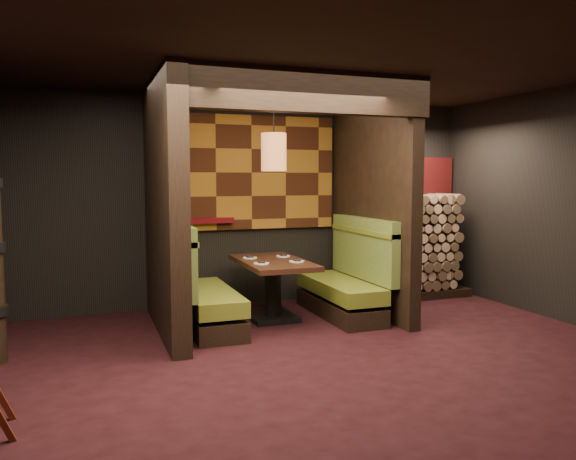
# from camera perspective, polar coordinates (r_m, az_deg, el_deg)

# --- Properties ---
(floor) EXTENTS (6.50, 5.50, 0.02)m
(floor) POSITION_cam_1_polar(r_m,az_deg,el_deg) (5.49, 4.79, -13.34)
(floor) COLOR black
(floor) RESTS_ON ground
(ceiling) EXTENTS (6.50, 5.50, 0.02)m
(ceiling) POSITION_cam_1_polar(r_m,az_deg,el_deg) (5.32, 5.03, 17.38)
(ceiling) COLOR black
(ceiling) RESTS_ON ground
(wall_back) EXTENTS (6.50, 0.02, 2.85)m
(wall_back) POSITION_cam_1_polar(r_m,az_deg,el_deg) (7.80, -3.69, 2.94)
(wall_back) COLOR black
(wall_back) RESTS_ON ground
(partition_left) EXTENTS (0.20, 2.20, 2.85)m
(partition_left) POSITION_cam_1_polar(r_m,az_deg,el_deg) (6.43, -12.47, 2.33)
(partition_left) COLOR black
(partition_left) RESTS_ON floor
(partition_right) EXTENTS (0.15, 2.10, 2.85)m
(partition_right) POSITION_cam_1_polar(r_m,az_deg,el_deg) (7.32, 8.53, 2.74)
(partition_right) COLOR black
(partition_right) RESTS_ON floor
(header_beam) EXTENTS (2.85, 0.18, 0.44)m
(header_beam) POSITION_cam_1_polar(r_m,az_deg,el_deg) (5.90, 1.82, 13.93)
(header_beam) COLOR black
(header_beam) RESTS_ON partition_left
(tapa_back_panel) EXTENTS (2.40, 0.06, 1.55)m
(tapa_back_panel) POSITION_cam_1_polar(r_m,az_deg,el_deg) (7.74, -3.78, 5.85)
(tapa_back_panel) COLOR #98611D
(tapa_back_panel) RESTS_ON wall_back
(tapa_side_panel) EXTENTS (0.04, 1.85, 1.45)m
(tapa_side_panel) POSITION_cam_1_polar(r_m,az_deg,el_deg) (6.62, -11.71, 6.11)
(tapa_side_panel) COLOR #98611D
(tapa_side_panel) RESTS_ON partition_left
(lacquer_shelf) EXTENTS (0.60, 0.12, 0.07)m
(lacquer_shelf) POSITION_cam_1_polar(r_m,az_deg,el_deg) (7.56, -7.81, 0.97)
(lacquer_shelf) COLOR #5D0C12
(lacquer_shelf) RESTS_ON wall_back
(booth_bench_left) EXTENTS (0.68, 1.60, 1.14)m
(booth_bench_left) POSITION_cam_1_polar(r_m,az_deg,el_deg) (6.62, -8.94, -6.47)
(booth_bench_left) COLOR black
(booth_bench_left) RESTS_ON floor
(booth_bench_right) EXTENTS (0.68, 1.60, 1.14)m
(booth_bench_right) POSITION_cam_1_polar(r_m,az_deg,el_deg) (7.22, 6.03, -5.46)
(booth_bench_right) COLOR black
(booth_bench_right) RESTS_ON floor
(dining_table) EXTENTS (0.77, 1.41, 0.75)m
(dining_table) POSITION_cam_1_polar(r_m,az_deg,el_deg) (6.91, -1.56, -5.00)
(dining_table) COLOR black
(dining_table) RESTS_ON floor
(place_settings) EXTENTS (0.62, 0.66, 0.03)m
(place_settings) POSITION_cam_1_polar(r_m,az_deg,el_deg) (6.87, -1.57, -2.98)
(place_settings) COLOR white
(place_settings) RESTS_ON dining_table
(pendant_lamp) EXTENTS (0.30, 0.30, 1.02)m
(pendant_lamp) POSITION_cam_1_polar(r_m,az_deg,el_deg) (6.75, -1.46, 7.91)
(pendant_lamp) COLOR #AE6535
(pendant_lamp) RESTS_ON ceiling
(firewood_stack) EXTENTS (1.73, 0.70, 1.50)m
(firewood_stack) POSITION_cam_1_polar(r_m,az_deg,el_deg) (8.43, 12.24, -1.60)
(firewood_stack) COLOR black
(firewood_stack) RESTS_ON floor
(mosaic_header) EXTENTS (1.83, 0.10, 0.56)m
(mosaic_header) POSITION_cam_1_polar(r_m,az_deg,el_deg) (8.65, 11.20, 5.43)
(mosaic_header) COLOR maroon
(mosaic_header) RESTS_ON wall_back
(bay_front_post) EXTENTS (0.08, 0.08, 2.85)m
(bay_front_post) POSITION_cam_1_polar(r_m,az_deg,el_deg) (7.59, 8.19, 2.83)
(bay_front_post) COLOR black
(bay_front_post) RESTS_ON floor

